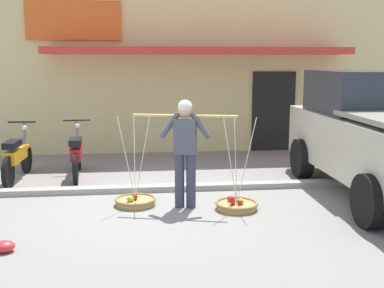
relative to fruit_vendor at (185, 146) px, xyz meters
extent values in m
plane|color=gray|center=(-0.38, 0.30, -0.98)|extent=(90.00, 90.00, 0.00)
cube|color=gray|center=(-0.38, 1.00, -0.93)|extent=(20.00, 0.24, 0.10)
cylinder|color=#38384C|center=(-0.09, 0.02, -0.55)|extent=(0.15, 0.15, 0.86)
cylinder|color=#38384C|center=(0.09, -0.02, -0.55)|extent=(0.15, 0.15, 0.86)
cube|color=#474C56|center=(0.00, 0.00, 0.15)|extent=(0.38, 0.28, 0.54)
sphere|color=tan|center=(0.00, 0.00, 0.56)|extent=(0.21, 0.21, 0.21)
sphere|color=silver|center=(0.00, 0.00, 0.61)|extent=(0.22, 0.22, 0.22)
cylinder|color=#474C56|center=(-0.23, 0.06, 0.32)|extent=(0.35, 0.17, 0.43)
cylinder|color=#474C56|center=(0.23, -0.06, 0.32)|extent=(0.35, 0.17, 0.43)
cylinder|color=tan|center=(0.00, 0.00, 0.47)|extent=(1.58, 0.44, 0.04)
cylinder|color=#B2894C|center=(-0.78, 0.20, -0.93)|extent=(0.62, 0.62, 0.09)
torus|color=olive|center=(-0.78, 0.20, -0.88)|extent=(0.66, 0.66, 0.05)
sphere|color=gold|center=(-0.85, 0.10, -0.84)|extent=(0.09, 0.09, 0.09)
sphere|color=red|center=(-0.79, 0.20, -0.84)|extent=(0.10, 0.10, 0.10)
sphere|color=#6EAB41|center=(-0.87, 0.09, -0.85)|extent=(0.08, 0.08, 0.08)
cylinder|color=silver|center=(-0.78, 0.34, -0.21)|extent=(0.01, 0.30, 1.36)
cylinder|color=silver|center=(-0.91, 0.13, -0.21)|extent=(0.26, 0.16, 1.36)
cylinder|color=silver|center=(-0.66, 0.13, -0.21)|extent=(0.26, 0.16, 1.36)
cylinder|color=#B2894C|center=(0.78, -0.20, -0.93)|extent=(0.62, 0.62, 0.09)
torus|color=olive|center=(0.78, -0.20, -0.88)|extent=(0.66, 0.66, 0.05)
sphere|color=red|center=(0.82, -0.26, -0.85)|extent=(0.08, 0.08, 0.08)
sphere|color=red|center=(0.71, -0.23, -0.84)|extent=(0.09, 0.09, 0.09)
sphere|color=yellow|center=(0.84, -0.23, -0.84)|extent=(0.09, 0.09, 0.09)
sphere|color=red|center=(0.70, -0.07, -0.84)|extent=(0.09, 0.09, 0.09)
sphere|color=red|center=(0.70, -0.25, -0.80)|extent=(0.08, 0.08, 0.08)
cylinder|color=silver|center=(0.78, -0.06, -0.21)|extent=(0.01, 0.30, 1.36)
cylinder|color=silver|center=(0.66, -0.27, -0.21)|extent=(0.26, 0.16, 1.36)
cylinder|color=silver|center=(0.91, -0.27, -0.21)|extent=(0.26, 0.16, 1.36)
cylinder|color=black|center=(-3.01, 2.72, -0.69)|extent=(0.10, 0.58, 0.58)
cylinder|color=black|center=(-3.06, 1.48, -0.69)|extent=(0.10, 0.58, 0.58)
cube|color=orange|center=(-3.01, 2.72, -0.43)|extent=(0.15, 0.29, 0.06)
cube|color=orange|center=(-3.04, 2.00, -0.47)|extent=(0.24, 0.91, 0.24)
cube|color=black|center=(-3.04, 1.82, -0.23)|extent=(0.24, 0.57, 0.12)
cylinder|color=slate|center=(-3.01, 2.62, -0.30)|extent=(0.07, 0.30, 0.76)
cylinder|color=black|center=(-3.01, 2.54, 0.09)|extent=(0.54, 0.06, 0.04)
sphere|color=silver|center=(-3.01, 2.70, -0.05)|extent=(0.11, 0.11, 0.11)
cylinder|color=black|center=(-1.98, 2.89, -0.69)|extent=(0.12, 0.58, 0.58)
cylinder|color=black|center=(-1.89, 1.65, -0.69)|extent=(0.12, 0.58, 0.58)
cube|color=red|center=(-1.98, 2.89, -0.43)|extent=(0.16, 0.29, 0.06)
cube|color=red|center=(-1.93, 2.17, -0.47)|extent=(0.26, 0.91, 0.24)
cube|color=black|center=(-1.92, 1.99, -0.23)|extent=(0.26, 0.57, 0.12)
cylinder|color=slate|center=(-1.97, 2.79, -0.30)|extent=(0.08, 0.30, 0.76)
cylinder|color=black|center=(-1.97, 2.71, 0.09)|extent=(0.54, 0.07, 0.04)
sphere|color=silver|center=(-1.98, 2.87, -0.05)|extent=(0.11, 0.11, 0.11)
cube|color=#282D38|center=(3.42, 1.06, 0.74)|extent=(1.78, 1.91, 0.76)
cylinder|color=black|center=(2.48, 1.71, -0.60)|extent=(0.27, 0.76, 0.76)
cylinder|color=black|center=(2.44, -1.21, -0.60)|extent=(0.27, 0.76, 0.76)
cube|color=silver|center=(3.45, 2.60, -0.48)|extent=(0.44, 0.02, 0.12)
cube|color=#DBC684|center=(0.75, 7.08, 1.12)|extent=(13.00, 5.00, 4.20)
cube|color=red|center=(0.75, 4.08, 1.52)|extent=(7.15, 1.00, 0.16)
cube|color=#DB5B1E|center=(-2.17, 4.53, 2.22)|extent=(2.20, 0.08, 0.90)
cube|color=black|center=(2.70, 4.56, 0.02)|extent=(1.10, 0.06, 2.00)
ellipsoid|color=red|center=(-2.36, -1.53, -0.91)|extent=(0.28, 0.22, 0.14)
camera|label=1|loc=(-0.72, -7.22, 1.32)|focal=44.79mm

